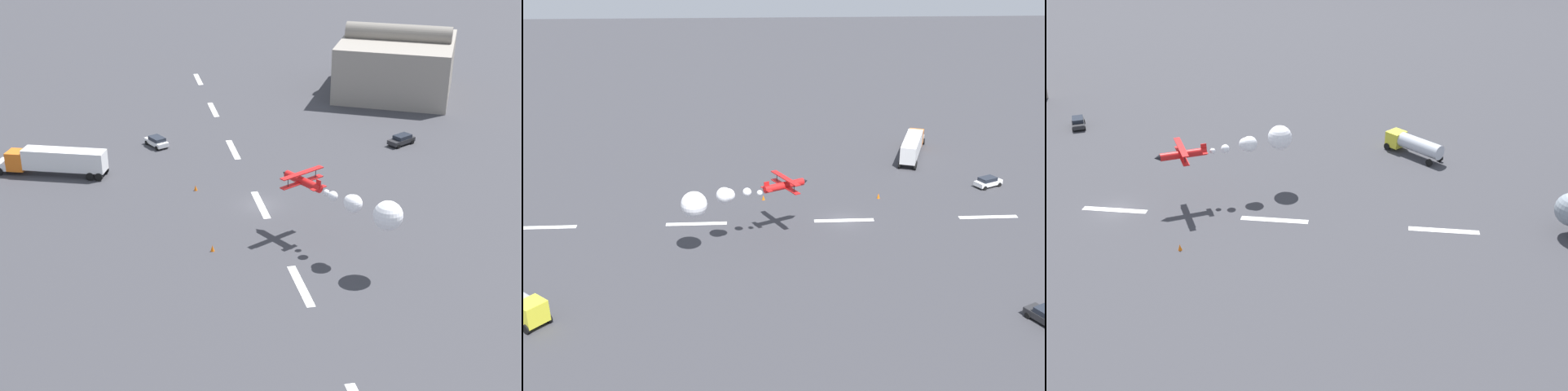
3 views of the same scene
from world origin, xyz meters
The scene contains 10 objects.
ground_plane centered at (0.00, 0.00, 0.00)m, with size 440.00×440.00×0.00m, color #38383D.
runway_stripe_2 centered at (-19.64, 0.00, 0.01)m, with size 8.00×0.90×0.01m, color white.
runway_stripe_3 centered at (0.00, 0.00, 0.01)m, with size 8.00×0.90×0.01m, color white.
runway_stripe_4 centered at (19.64, 0.00, 0.01)m, with size 8.00×0.90×0.01m, color white.
runway_stripe_5 centered at (39.27, 0.00, 0.01)m, with size 8.00×0.90×0.01m, color white.
stunt_biplane_red centered at (16.42, 7.59, 6.65)m, with size 15.49×10.44×3.06m.
semi_truck_orange centered at (-15.32, -25.43, 2.14)m, with size 7.92×15.32×3.70m.
followme_car_yellow centered at (-23.44, -11.01, 0.81)m, with size 4.63×3.49×1.52m.
traffic_cone_near centered at (-6.05, -7.39, 0.38)m, with size 0.44×0.44×0.75m, color orange.
traffic_cone_far centered at (10.58, -7.69, 0.38)m, with size 0.44×0.44×0.75m, color orange.
Camera 2 is at (12.38, 77.32, 35.70)m, focal length 44.16 mm.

